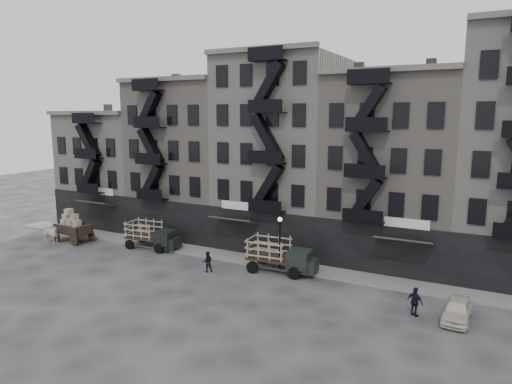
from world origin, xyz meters
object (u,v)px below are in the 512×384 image
at_px(pedestrian_west, 75,235).
at_px(pedestrian_mid, 207,262).
at_px(wagon, 72,223).
at_px(stake_truck_east, 280,253).
at_px(horse, 50,234).
at_px(car_east, 457,310).
at_px(stake_truck_west, 152,233).
at_px(policeman, 415,302).

height_order(pedestrian_west, pedestrian_mid, pedestrian_mid).
distance_m(wagon, pedestrian_west, 1.39).
relative_size(stake_truck_east, pedestrian_west, 3.42).
relative_size(horse, car_east, 0.57).
distance_m(horse, wagon, 2.21).
xyz_separation_m(horse, stake_truck_east, (22.46, 2.83, 0.63)).
xyz_separation_m(stake_truck_east, pedestrian_mid, (-5.03, -2.48, -0.73)).
relative_size(stake_truck_west, stake_truck_east, 0.94).
xyz_separation_m(stake_truck_east, pedestrian_west, (-20.45, -1.59, -0.74)).
distance_m(stake_truck_east, policeman, 10.98).
bearing_deg(horse, stake_truck_west, -77.75).
xyz_separation_m(stake_truck_west, pedestrian_mid, (7.89, -2.87, -0.63)).
height_order(car_east, pedestrian_west, pedestrian_west).
relative_size(horse, pedestrian_west, 1.34).
height_order(wagon, pedestrian_west, wagon).
height_order(wagon, policeman, wagon).
bearing_deg(wagon, stake_truck_east, 8.57).
distance_m(wagon, stake_truck_west, 8.54).
height_order(stake_truck_west, pedestrian_mid, stake_truck_west).
bearing_deg(stake_truck_west, policeman, -12.89).
xyz_separation_m(stake_truck_west, pedestrian_west, (-7.53, -1.99, -0.64)).
distance_m(pedestrian_mid, policeman, 15.50).
bearing_deg(pedestrian_mid, car_east, 138.50).
relative_size(horse, stake_truck_east, 0.39).
distance_m(wagon, pedestrian_mid, 16.37).
height_order(stake_truck_west, pedestrian_west, stake_truck_west).
height_order(stake_truck_east, pedestrian_west, stake_truck_east).
xyz_separation_m(stake_truck_west, car_east, (25.69, -3.11, -0.80)).
bearing_deg(stake_truck_east, pedestrian_west, -179.59).
xyz_separation_m(pedestrian_west, policeman, (30.91, -1.73, 0.10)).
relative_size(pedestrian_west, pedestrian_mid, 0.99).
distance_m(pedestrian_west, policeman, 30.96).
distance_m(car_east, policeman, 2.40).
relative_size(stake_truck_east, pedestrian_mid, 3.37).
relative_size(wagon, stake_truck_west, 0.76).
height_order(horse, car_east, horse).
distance_m(stake_truck_west, pedestrian_west, 7.82).
bearing_deg(car_east, pedestrian_west, -179.67).
bearing_deg(wagon, car_east, 2.83).
distance_m(stake_truck_west, policeman, 23.67).
height_order(horse, policeman, horse).
bearing_deg(stake_truck_east, policeman, -21.63).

